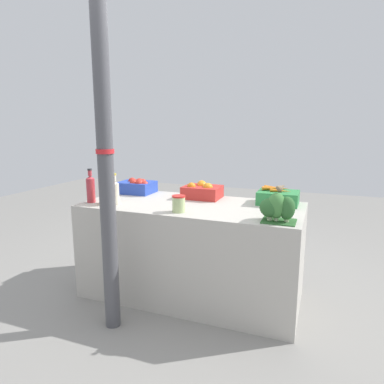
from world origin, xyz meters
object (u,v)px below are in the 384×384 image
orange_crate (202,191)px  sparrow_bird (280,188)px  juice_bottle_cloudy (115,192)px  pickle_jar (179,204)px  juice_bottle_golden (104,190)px  carrot_crate (278,197)px  apple_crate (137,186)px  broccoli_pile (275,208)px  support_pole (106,168)px  juice_bottle_ruby (91,188)px

orange_crate → sparrow_bird: 0.90m
juice_bottle_cloudy → pickle_jar: juice_bottle_cloudy is taller
juice_bottle_golden → sparrow_bird: bearing=-1.1°
carrot_crate → sparrow_bird: size_ratio=2.36×
apple_crate → carrot_crate: bearing=0.2°
orange_crate → pickle_jar: size_ratio=2.56×
juice_bottle_golden → orange_crate: bearing=36.0°
broccoli_pile → pickle_jar: (-0.69, 0.00, -0.03)m
juice_bottle_golden → pickle_jar: 0.68m
orange_crate → juice_bottle_cloudy: 0.76m
carrot_crate → juice_bottle_cloudy: bearing=-158.1°
support_pole → pickle_jar: (0.36, 0.37, -0.29)m
apple_crate → orange_crate: orange_crate is taller
apple_crate → juice_bottle_golden: juice_bottle_golden is taller
apple_crate → carrot_crate: 1.30m
juice_bottle_cloudy → sparrow_bird: size_ratio=1.88×
orange_crate → juice_bottle_ruby: (-0.81, -0.49, 0.05)m
juice_bottle_cloudy → sparrow_bird: 1.30m
support_pole → carrot_crate: 1.38m
sparrow_bird → juice_bottle_ruby: bearing=-79.7°
support_pole → orange_crate: bearing=68.3°
apple_crate → juice_bottle_golden: (-0.03, -0.49, 0.04)m
juice_bottle_ruby → sparrow_bird: size_ratio=2.08×
carrot_crate → pickle_jar: carrot_crate is taller
orange_crate → carrot_crate: bearing=-0.1°
orange_crate → juice_bottle_cloudy: juice_bottle_cloudy is taller
support_pole → sparrow_bird: support_pole is taller
broccoli_pile → juice_bottle_golden: bearing=178.4°
juice_bottle_cloudy → pickle_jar: (0.58, -0.04, -0.04)m
broccoli_pile → carrot_crate: bearing=95.2°
juice_bottle_golden → sparrow_bird: size_ratio=1.89×
orange_crate → carrot_crate: orange_crate is taller
carrot_crate → support_pole: bearing=-138.3°
support_pole → pickle_jar: 0.59m
orange_crate → sparrow_bird: size_ratio=2.36×
juice_bottle_cloudy → orange_crate: bearing=40.6°
carrot_crate → juice_bottle_cloudy: (-1.22, -0.49, 0.05)m
carrot_crate → juice_bottle_golden: bearing=-159.7°
carrot_crate → broccoli_pile: bearing=-84.8°
support_pole → sparrow_bird: bearing=19.5°
juice_bottle_ruby → juice_bottle_golden: 0.13m
juice_bottle_golden → sparrow_bird: juice_bottle_golden is taller
support_pole → broccoli_pile: support_pole is taller
juice_bottle_golden → apple_crate: bearing=86.9°
broccoli_pile → orange_crate: bearing=142.7°
support_pole → pickle_jar: bearing=45.8°
orange_crate → carrot_crate: size_ratio=1.00×
juice_bottle_ruby → sparrow_bird: (1.52, -0.03, 0.10)m
juice_bottle_golden → juice_bottle_cloudy: size_ratio=1.01×
juice_bottle_cloudy → sparrow_bird: juice_bottle_cloudy is taller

